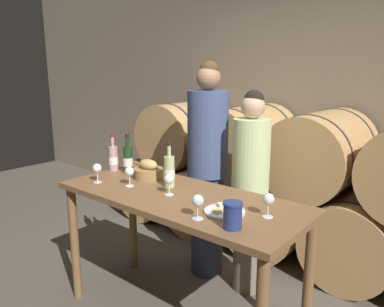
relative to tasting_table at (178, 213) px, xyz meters
name	(u,v)px	position (x,y,z in m)	size (l,w,h in m)	color
stone_wall_back	(311,82)	(0.00, 2.07, 0.80)	(10.00, 0.12, 3.20)	#7F705B
barrel_stack	(279,184)	(0.00, 1.46, -0.15)	(3.81, 0.98, 1.39)	tan
tasting_table	(178,213)	(0.00, 0.00, 0.00)	(1.71, 0.70, 0.93)	brown
person_left	(208,169)	(-0.26, 0.65, 0.12)	(0.33, 0.33, 1.80)	#2D334C
person_right	(250,191)	(0.15, 0.65, 0.02)	(0.28, 0.28, 1.59)	#756651
wine_bottle_red	(128,159)	(-0.66, 0.15, 0.24)	(0.08, 0.08, 0.31)	#193819
wine_bottle_white	(169,171)	(-0.16, 0.09, 0.24)	(0.08, 0.08, 0.32)	#ADBC7F
wine_bottle_rose	(113,158)	(-0.80, 0.12, 0.23)	(0.08, 0.08, 0.29)	#BC8E93
blue_crock	(233,214)	(0.57, -0.22, 0.20)	(0.10, 0.10, 0.14)	navy
bread_basket	(149,171)	(-0.42, 0.14, 0.18)	(0.22, 0.22, 0.14)	olive
cheese_plate	(224,211)	(0.41, -0.07, 0.14)	(0.23, 0.23, 0.04)	white
wine_glass_far_left	(97,169)	(-0.63, -0.17, 0.23)	(0.07, 0.07, 0.14)	white
wine_glass_left	(129,172)	(-0.38, -0.08, 0.23)	(0.07, 0.07, 0.14)	white
wine_glass_center	(169,180)	(-0.04, -0.04, 0.23)	(0.07, 0.07, 0.14)	white
wine_glass_right	(198,201)	(0.35, -0.24, 0.23)	(0.07, 0.07, 0.14)	white
wine_glass_far_right	(268,200)	(0.64, 0.03, 0.23)	(0.07, 0.07, 0.14)	white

